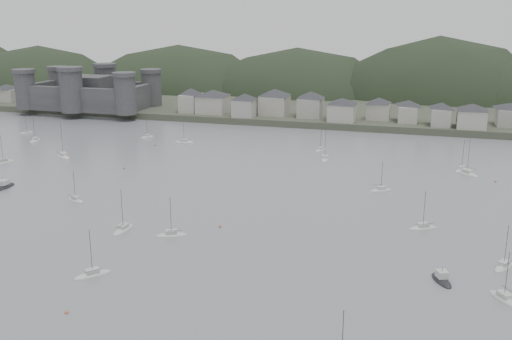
% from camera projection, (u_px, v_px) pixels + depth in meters
% --- Properties ---
extents(ground, '(900.00, 900.00, 0.00)m').
position_uv_depth(ground, '(135.00, 310.00, 102.76)').
color(ground, slate).
rests_on(ground, ground).
extents(far_shore_land, '(900.00, 250.00, 3.00)m').
position_uv_depth(far_shore_land, '(353.00, 91.00, 375.32)').
color(far_shore_land, '#383D2D').
rests_on(far_shore_land, ground).
extents(forested_ridge, '(851.55, 103.94, 102.57)m').
position_uv_depth(forested_ridge, '(355.00, 118.00, 353.66)').
color(forested_ridge, black).
rests_on(forested_ridge, ground).
extents(castle, '(66.00, 43.00, 20.00)m').
position_uv_depth(castle, '(90.00, 92.00, 299.17)').
color(castle, '#363639').
rests_on(castle, far_shore_land).
extents(waterfront_town, '(451.48, 28.46, 12.92)m').
position_uv_depth(waterfront_town, '(437.00, 111.00, 256.26)').
color(waterfront_town, '#A09E93').
rests_on(waterfront_town, far_shore_land).
extents(sailboat_lead, '(4.47, 6.96, 9.13)m').
position_uv_depth(sailboat_lead, '(321.00, 150.00, 220.80)').
color(sailboat_lead, beige).
rests_on(sailboat_lead, ground).
extents(moored_fleet, '(260.81, 160.23, 12.96)m').
position_uv_depth(moored_fleet, '(208.00, 197.00, 164.40)').
color(moored_fleet, beige).
rests_on(moored_fleet, ground).
extents(motor_launch_near, '(5.28, 7.57, 3.72)m').
position_uv_depth(motor_launch_near, '(442.00, 280.00, 113.68)').
color(motor_launch_near, black).
rests_on(motor_launch_near, ground).
extents(motor_launch_far, '(3.36, 9.21, 4.17)m').
position_uv_depth(motor_launch_far, '(3.00, 187.00, 173.71)').
color(motor_launch_far, black).
rests_on(motor_launch_far, ground).
extents(mooring_buoys, '(159.78, 132.52, 0.70)m').
position_uv_depth(mooring_buoys, '(179.00, 213.00, 151.49)').
color(mooring_buoys, '#BD5F3F').
rests_on(mooring_buoys, ground).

